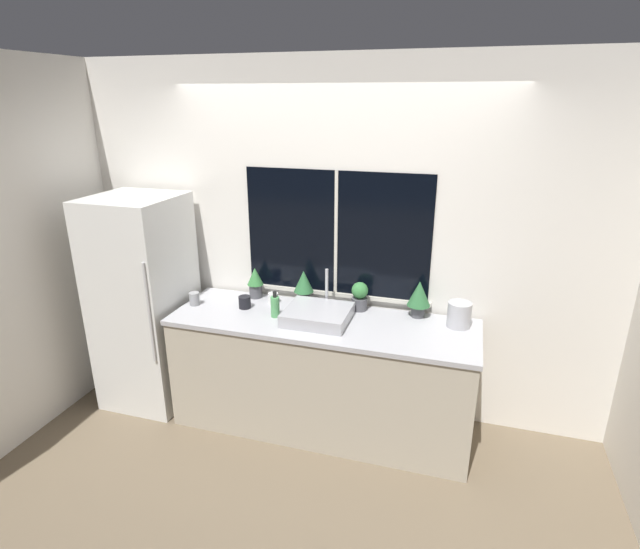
{
  "coord_description": "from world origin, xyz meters",
  "views": [
    {
      "loc": [
        0.94,
        -2.8,
        2.41
      ],
      "look_at": [
        -0.01,
        0.34,
        1.24
      ],
      "focal_mm": 28.0,
      "sensor_mm": 36.0,
      "label": 1
    }
  ],
  "objects_px": {
    "mug_grey": "(194,299)",
    "kettle": "(459,314)",
    "potted_plant_far_right": "(419,296)",
    "soap_bottle": "(275,306)",
    "potted_plant_center_right": "(360,296)",
    "refrigerator": "(145,302)",
    "potted_plant_far_left": "(255,281)",
    "potted_plant_center_left": "(304,284)",
    "sink": "(318,314)",
    "mug_white": "(273,298)",
    "mug_black": "(245,302)"
  },
  "relations": [
    {
      "from": "refrigerator",
      "to": "soap_bottle",
      "type": "relative_size",
      "value": 8.63
    },
    {
      "from": "mug_grey",
      "to": "potted_plant_center_right",
      "type": "bearing_deg",
      "value": 12.73
    },
    {
      "from": "potted_plant_far_right",
      "to": "soap_bottle",
      "type": "height_order",
      "value": "potted_plant_far_right"
    },
    {
      "from": "potted_plant_center_left",
      "to": "mug_black",
      "type": "xyz_separation_m",
      "value": [
        -0.4,
        -0.22,
        -0.11
      ]
    },
    {
      "from": "mug_grey",
      "to": "kettle",
      "type": "height_order",
      "value": "kettle"
    },
    {
      "from": "potted_plant_far_left",
      "to": "potted_plant_center_left",
      "type": "relative_size",
      "value": 0.94
    },
    {
      "from": "mug_grey",
      "to": "potted_plant_center_left",
      "type": "bearing_deg",
      "value": 19.36
    },
    {
      "from": "refrigerator",
      "to": "sink",
      "type": "height_order",
      "value": "refrigerator"
    },
    {
      "from": "potted_plant_far_left",
      "to": "mug_white",
      "type": "bearing_deg",
      "value": -20.82
    },
    {
      "from": "potted_plant_center_left",
      "to": "soap_bottle",
      "type": "xyz_separation_m",
      "value": [
        -0.12,
        -0.3,
        -0.07
      ]
    },
    {
      "from": "mug_black",
      "to": "kettle",
      "type": "relative_size",
      "value": 0.47
    },
    {
      "from": "mug_white",
      "to": "mug_black",
      "type": "xyz_separation_m",
      "value": [
        -0.17,
        -0.15,
        0.01
      ]
    },
    {
      "from": "refrigerator",
      "to": "mug_grey",
      "type": "xyz_separation_m",
      "value": [
        0.46,
        0.0,
        0.08
      ]
    },
    {
      "from": "soap_bottle",
      "to": "potted_plant_far_left",
      "type": "bearing_deg",
      "value": 133.54
    },
    {
      "from": "potted_plant_far_right",
      "to": "kettle",
      "type": "bearing_deg",
      "value": -16.29
    },
    {
      "from": "potted_plant_center_left",
      "to": "soap_bottle",
      "type": "height_order",
      "value": "potted_plant_center_left"
    },
    {
      "from": "mug_white",
      "to": "mug_black",
      "type": "bearing_deg",
      "value": -137.73
    },
    {
      "from": "potted_plant_far_right",
      "to": "soap_bottle",
      "type": "distance_m",
      "value": 1.05
    },
    {
      "from": "sink",
      "to": "potted_plant_far_left",
      "type": "distance_m",
      "value": 0.67
    },
    {
      "from": "potted_plant_far_left",
      "to": "kettle",
      "type": "relative_size",
      "value": 1.25
    },
    {
      "from": "potted_plant_center_right",
      "to": "potted_plant_far_right",
      "type": "distance_m",
      "value": 0.44
    },
    {
      "from": "potted_plant_center_left",
      "to": "refrigerator",
      "type": "bearing_deg",
      "value": -167.24
    },
    {
      "from": "soap_bottle",
      "to": "mug_grey",
      "type": "height_order",
      "value": "soap_bottle"
    },
    {
      "from": "soap_bottle",
      "to": "potted_plant_center_right",
      "type": "bearing_deg",
      "value": 28.41
    },
    {
      "from": "potted_plant_far_left",
      "to": "mug_grey",
      "type": "xyz_separation_m",
      "value": [
        -0.39,
        -0.28,
        -0.09
      ]
    },
    {
      "from": "mug_grey",
      "to": "potted_plant_far_left",
      "type": "bearing_deg",
      "value": 35.66
    },
    {
      "from": "refrigerator",
      "to": "potted_plant_center_left",
      "type": "bearing_deg",
      "value": 12.76
    },
    {
      "from": "potted_plant_center_left",
      "to": "mug_white",
      "type": "bearing_deg",
      "value": -163.77
    },
    {
      "from": "sink",
      "to": "mug_white",
      "type": "xyz_separation_m",
      "value": [
        -0.43,
        0.21,
        -0.01
      ]
    },
    {
      "from": "refrigerator",
      "to": "mug_grey",
      "type": "relative_size",
      "value": 17.0
    },
    {
      "from": "sink",
      "to": "potted_plant_center_right",
      "type": "distance_m",
      "value": 0.37
    },
    {
      "from": "mug_white",
      "to": "potted_plant_center_left",
      "type": "bearing_deg",
      "value": 16.23
    },
    {
      "from": "soap_bottle",
      "to": "mug_grey",
      "type": "xyz_separation_m",
      "value": [
        -0.68,
        0.02,
        -0.03
      ]
    },
    {
      "from": "refrigerator",
      "to": "potted_plant_center_right",
      "type": "bearing_deg",
      "value": 9.5
    },
    {
      "from": "potted_plant_center_right",
      "to": "kettle",
      "type": "relative_size",
      "value": 1.1
    },
    {
      "from": "mug_black",
      "to": "potted_plant_far_right",
      "type": "bearing_deg",
      "value": 9.81
    },
    {
      "from": "sink",
      "to": "soap_bottle",
      "type": "xyz_separation_m",
      "value": [
        -0.32,
        -0.03,
        0.04
      ]
    },
    {
      "from": "potted_plant_center_left",
      "to": "kettle",
      "type": "xyz_separation_m",
      "value": [
        1.17,
        -0.09,
        -0.06
      ]
    },
    {
      "from": "potted_plant_far_right",
      "to": "mug_black",
      "type": "xyz_separation_m",
      "value": [
        -1.28,
        -0.22,
        -0.12
      ]
    },
    {
      "from": "refrigerator",
      "to": "potted_plant_far_left",
      "type": "distance_m",
      "value": 0.91
    },
    {
      "from": "sink",
      "to": "soap_bottle",
      "type": "height_order",
      "value": "sink"
    },
    {
      "from": "potted_plant_far_right",
      "to": "potted_plant_far_left",
      "type": "bearing_deg",
      "value": -180.0
    },
    {
      "from": "mug_white",
      "to": "sink",
      "type": "bearing_deg",
      "value": -25.86
    },
    {
      "from": "sink",
      "to": "mug_grey",
      "type": "bearing_deg",
      "value": -179.68
    },
    {
      "from": "mug_white",
      "to": "mug_black",
      "type": "relative_size",
      "value": 0.88
    },
    {
      "from": "potted_plant_center_right",
      "to": "mug_black",
      "type": "relative_size",
      "value": 2.35
    },
    {
      "from": "soap_bottle",
      "to": "mug_white",
      "type": "height_order",
      "value": "soap_bottle"
    },
    {
      "from": "refrigerator",
      "to": "mug_grey",
      "type": "distance_m",
      "value": 0.46
    },
    {
      "from": "soap_bottle",
      "to": "mug_grey",
      "type": "bearing_deg",
      "value": 178.01
    },
    {
      "from": "soap_bottle",
      "to": "kettle",
      "type": "xyz_separation_m",
      "value": [
        1.29,
        0.22,
        0.01
      ]
    }
  ]
}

